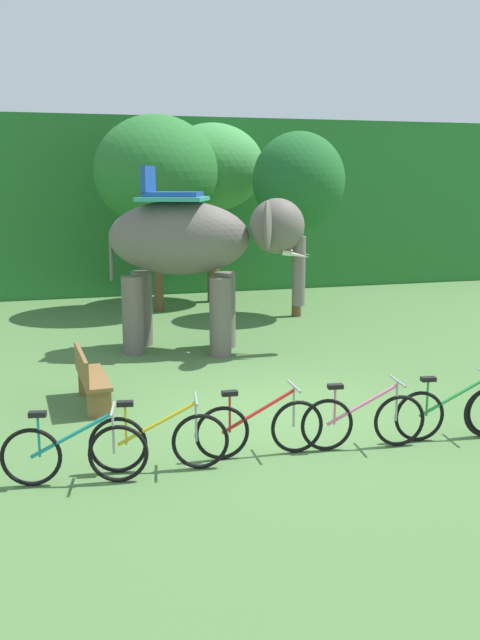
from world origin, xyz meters
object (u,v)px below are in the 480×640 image
object	(u,v)px
bike_yellow	(159,441)
wooden_bench	(89,376)
tree_left	(299,182)
elephant	(195,245)
bike_red	(260,428)
bike_pink	(363,421)
bike_teal	(74,453)
tree_far_right	(213,169)
bike_green	(454,412)
tree_center_right	(156,172)

from	to	relation	value
bike_yellow	wooden_bench	bearing A→B (deg)	102.94
tree_left	elephant	distance (m)	4.60
bike_red	bike_pink	distance (m)	1.40
elephant	bike_teal	distance (m)	6.87
elephant	bike_yellow	bearing A→B (deg)	-106.52
tree_left	wooden_bench	world-z (taller)	tree_left
tree_far_right	tree_left	size ratio (longest dim) A/B	1.08
tree_far_right	elephant	bearing A→B (deg)	-107.13
bike_pink	bike_teal	bearing A→B (deg)	-178.42
bike_green	wooden_bench	world-z (taller)	bike_green
bike_yellow	bike_pink	world-z (taller)	same
tree_left	bike_yellow	xyz separation A→B (m)	(-5.07, -8.83, -3.07)
tree_left	wooden_bench	size ratio (longest dim) A/B	3.09
elephant	bike_teal	world-z (taller)	elephant
tree_left	bike_pink	xyz separation A→B (m)	(-2.35, -8.85, -3.07)
tree_far_right	wooden_bench	distance (m)	10.28
bike_yellow	wooden_bench	xyz separation A→B (m)	(-0.64, 2.80, 0.09)
bike_red	wooden_bench	distance (m)	3.34
wooden_bench	bike_pink	bearing A→B (deg)	-39.91
bike_yellow	wooden_bench	size ratio (longest dim) A/B	1.12
tree_center_right	tree_far_right	xyz separation A→B (m)	(1.79, 1.12, 0.11)
tree_left	bike_red	world-z (taller)	tree_left
tree_center_right	bike_teal	world-z (taller)	tree_center_right
wooden_bench	bike_teal	bearing A→B (deg)	-97.24
tree_center_right	bike_yellow	xyz separation A→B (m)	(-1.72, -10.48, -3.31)
bike_pink	wooden_bench	bearing A→B (deg)	140.09
elephant	wooden_bench	size ratio (longest dim) A/B	2.77
bike_yellow	tree_center_right	bearing A→B (deg)	80.68
bike_teal	bike_yellow	distance (m)	1.02
tree_left	bike_teal	size ratio (longest dim) A/B	2.77
tree_far_right	bike_pink	xyz separation A→B (m)	(-0.79, -11.61, -3.42)
tree_center_right	tree_far_right	world-z (taller)	tree_center_right
elephant	bike_green	world-z (taller)	elephant
tree_far_right	wooden_bench	world-z (taller)	tree_far_right
tree_far_right	elephant	distance (m)	6.18
tree_center_right	bike_green	xyz separation A→B (m)	(2.34, -10.53, -3.31)
tree_left	bike_green	world-z (taller)	tree_left
tree_left	elephant	bearing A→B (deg)	-138.49
bike_pink	tree_center_right	bearing A→B (deg)	95.44
bike_yellow	bike_pink	size ratio (longest dim) A/B	0.99
bike_teal	bike_green	xyz separation A→B (m)	(5.08, 0.07, 0.00)
tree_left	elephant	xyz separation A→B (m)	(-3.32, -2.93, -1.25)
tree_center_right	bike_teal	distance (m)	11.43
tree_far_right	elephant	size ratio (longest dim) A/B	1.21
bike_teal	bike_pink	size ratio (longest dim) A/B	0.99
bike_teal	bike_red	world-z (taller)	same
tree_center_right	tree_left	size ratio (longest dim) A/B	1.10
bike_red	wooden_bench	world-z (taller)	bike_red
bike_teal	bike_red	xyz separation A→B (m)	(2.34, 0.22, 0.00)
tree_left	bike_green	bearing A→B (deg)	-96.45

